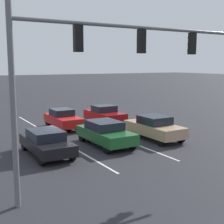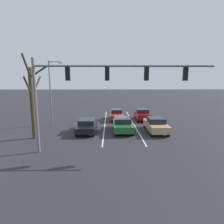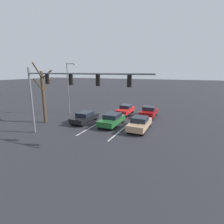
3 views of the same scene
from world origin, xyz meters
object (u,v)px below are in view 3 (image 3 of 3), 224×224
Objects in this scene: car_darkgreen_midlane_front at (112,119)px; car_red_midlane_second at (125,110)px; car_black_rightlane_front at (85,117)px; car_maroon_leftlane_second at (149,112)px; traffic_signal_gantry at (65,86)px; car_tan_leftlane_front at (140,123)px; bare_tree_near at (43,93)px; street_lamp_right_shoulder at (69,86)px.

car_darkgreen_midlane_front is 1.06× the size of car_red_midlane_second.
car_darkgreen_midlane_front is 6.03m from car_red_midlane_second.
car_maroon_leftlane_second is (-7.08, -6.20, 0.04)m from car_black_rightlane_front.
car_maroon_leftlane_second is 0.32× the size of traffic_signal_gantry.
bare_tree_near reaches higher than car_tan_leftlane_front.
car_black_rightlane_front is 0.57× the size of bare_tree_near.
car_maroon_leftlane_second is (-3.27, -5.99, -0.01)m from car_darkgreen_midlane_front.
car_maroon_leftlane_second is 3.66m from car_red_midlane_second.
traffic_signal_gantry is (5.52, 11.74, 4.48)m from car_maroon_leftlane_second.
bare_tree_near is at bearing 46.06° from car_red_midlane_second.
car_red_midlane_second is at bearing -86.30° from car_darkgreen_midlane_front.
street_lamp_right_shoulder reaches higher than car_darkgreen_midlane_front.
traffic_signal_gantry is 1.65× the size of street_lamp_right_shoulder.
car_red_midlane_second is 0.54× the size of street_lamp_right_shoulder.
traffic_signal_gantry reaches higher than car_tan_leftlane_front.
car_tan_leftlane_front is at bearing 92.77° from car_maroon_leftlane_second.
street_lamp_right_shoulder is (8.31, -2.67, 3.69)m from car_darkgreen_midlane_front.
car_tan_leftlane_front is 9.17m from traffic_signal_gantry.
car_tan_leftlane_front is 3.58m from car_darkgreen_midlane_front.
bare_tree_near is (6.21, -3.39, -1.41)m from traffic_signal_gantry.
car_darkgreen_midlane_front is 0.58× the size of bare_tree_near.
street_lamp_right_shoulder is at bearing -17.81° from car_darkgreen_midlane_front.
car_darkgreen_midlane_front is at bearing -111.39° from traffic_signal_gantry.
traffic_signal_gantry is at bearing 151.41° from bare_tree_near.
car_black_rightlane_front is at bearing 61.24° from car_red_midlane_second.
street_lamp_right_shoulder is (7.92, 3.35, 3.70)m from car_red_midlane_second.
car_darkgreen_midlane_front is 9.47m from street_lamp_right_shoulder.
car_tan_leftlane_front is 7.41m from car_red_midlane_second.
street_lamp_right_shoulder is at bearing 22.94° from car_red_midlane_second.
car_tan_leftlane_front is 1.08× the size of car_red_midlane_second.
car_tan_leftlane_front reaches higher than car_maroon_leftlane_second.
car_tan_leftlane_front is 7.38m from car_black_rightlane_front.
street_lamp_right_shoulder is at bearing -13.78° from car_tan_leftlane_front.
car_black_rightlane_front is (3.81, 0.21, -0.05)m from car_darkgreen_midlane_front.
bare_tree_near is at bearing 15.57° from car_darkgreen_midlane_front.
bare_tree_near is (12.04, 2.11, 3.05)m from car_tan_leftlane_front.
car_red_midlane_second is at bearing -0.43° from car_maroon_leftlane_second.
car_darkgreen_midlane_front is 9.31m from bare_tree_near.
car_red_midlane_second reaches higher than car_darkgreen_midlane_front.
car_maroon_leftlane_second is at bearing -118.62° from car_darkgreen_midlane_front.
car_red_midlane_second is at bearing -133.94° from bare_tree_near.
car_black_rightlane_front is 9.41m from car_maroon_leftlane_second.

